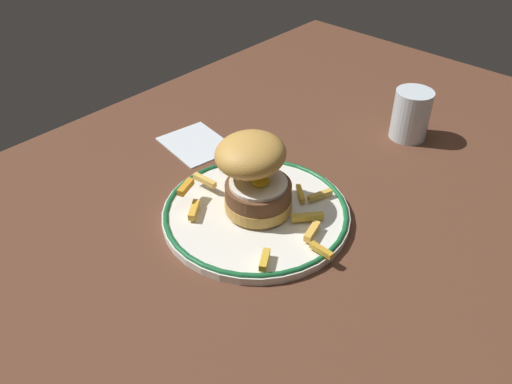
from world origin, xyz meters
The scene contains 6 objects.
ground_plane centered at (0.00, 0.00, -2.00)cm, with size 144.39×86.53×4.00cm, color #553221.
dinner_plate centered at (-1.02, -1.49, 0.84)cm, with size 27.39×27.39×1.60cm.
burger centered at (-0.57, -0.91, 7.24)cm, with size 12.65×12.42×11.37cm.
fries_pile centered at (-1.47, -2.65, 2.46)cm, with size 19.52×25.75×2.91cm.
water_glass centered at (34.27, -6.37, 3.98)cm, with size 6.59×6.59×8.94cm.
napkin centered at (6.63, 19.88, 0.20)cm, with size 9.72×12.06×0.40cm, color silver.
Camera 1 is at (-44.95, -41.59, 49.82)cm, focal length 36.97 mm.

